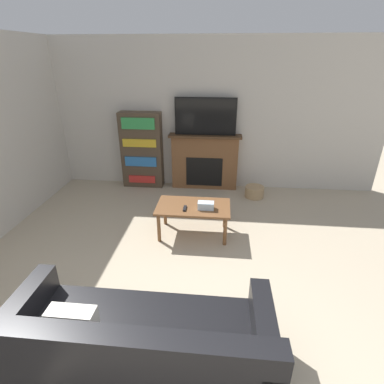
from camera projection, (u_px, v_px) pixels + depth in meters
name	position (u px, v px, depth m)	size (l,w,h in m)	color
wall_back	(204.00, 116.00, 5.50)	(6.49, 0.06, 2.70)	beige
fireplace	(205.00, 161.00, 5.71)	(1.34, 0.28, 1.05)	brown
tv	(205.00, 117.00, 5.33)	(1.10, 0.03, 0.66)	black
couch	(138.00, 349.00, 2.35)	(2.08, 0.90, 0.83)	black
coffee_table	(193.00, 209.00, 4.22)	(1.03, 0.59, 0.46)	brown
tissue_box	(206.00, 206.00, 4.10)	(0.22, 0.12, 0.10)	silver
remote_control	(185.00, 208.00, 4.11)	(0.04, 0.15, 0.02)	black
bookshelf	(142.00, 150.00, 5.71)	(0.77, 0.29, 1.44)	#4C3D2D
storage_basket	(254.00, 192.00, 5.48)	(0.34, 0.34, 0.20)	tan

